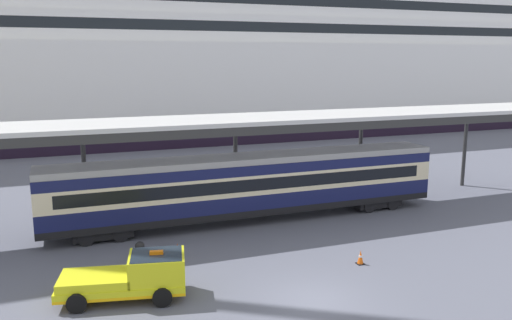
% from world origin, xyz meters
% --- Properties ---
extents(ground_plane, '(400.00, 400.00, 0.00)m').
position_xyz_m(ground_plane, '(0.00, 0.00, 0.00)').
color(ground_plane, '#575A69').
extents(platform_canopy, '(47.21, 5.17, 6.39)m').
position_xyz_m(platform_canopy, '(1.20, 11.62, 6.13)').
color(platform_canopy, silver).
rests_on(platform_canopy, ground).
extents(train_carriage, '(24.46, 2.81, 4.11)m').
position_xyz_m(train_carriage, '(1.20, 11.20, 2.31)').
color(train_carriage, black).
rests_on(train_carriage, ground).
extents(service_truck, '(5.50, 3.04, 2.02)m').
position_xyz_m(service_truck, '(-6.93, 2.87, 0.99)').
color(service_truck, yellow).
rests_on(service_truck, ground).
extents(traffic_cone_near, '(0.36, 0.36, 0.70)m').
position_xyz_m(traffic_cone_near, '(3.89, 2.73, 0.34)').
color(traffic_cone_near, black).
rests_on(traffic_cone_near, ground).
extents(traffic_cone_mid, '(0.36, 0.36, 0.70)m').
position_xyz_m(traffic_cone_mid, '(-4.26, 6.88, 0.35)').
color(traffic_cone_mid, black).
rests_on(traffic_cone_mid, ground).
extents(quay_bollard, '(0.48, 0.48, 0.96)m').
position_xyz_m(quay_bollard, '(-6.11, 7.05, 0.52)').
color(quay_bollard, black).
rests_on(quay_bollard, ground).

